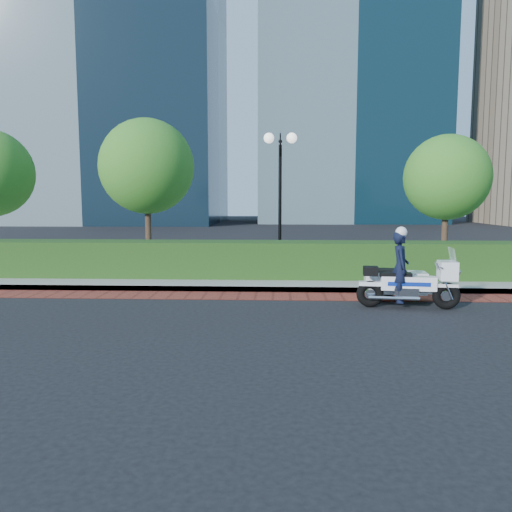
{
  "coord_description": "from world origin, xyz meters",
  "views": [
    {
      "loc": [
        0.96,
        -10.38,
        2.33
      ],
      "look_at": [
        0.43,
        1.33,
        1.0
      ],
      "focal_mm": 35.0,
      "sensor_mm": 36.0,
      "label": 1
    }
  ],
  "objects_px": {
    "lamppost": "(280,179)",
    "police_motorcycle": "(402,278)",
    "tree_c": "(447,178)",
    "tree_b": "(147,167)"
  },
  "relations": [
    {
      "from": "tree_b",
      "to": "tree_c",
      "type": "xyz_separation_m",
      "value": [
        10.0,
        -0.0,
        -0.39
      ]
    },
    {
      "from": "lamppost",
      "to": "police_motorcycle",
      "type": "distance_m",
      "value": 5.81
    },
    {
      "from": "lamppost",
      "to": "tree_c",
      "type": "xyz_separation_m",
      "value": [
        5.5,
        1.3,
        0.09
      ]
    },
    {
      "from": "lamppost",
      "to": "police_motorcycle",
      "type": "relative_size",
      "value": 1.93
    },
    {
      "from": "tree_b",
      "to": "police_motorcycle",
      "type": "distance_m",
      "value": 9.7
    },
    {
      "from": "tree_b",
      "to": "police_motorcycle",
      "type": "height_order",
      "value": "tree_b"
    },
    {
      "from": "lamppost",
      "to": "tree_c",
      "type": "height_order",
      "value": "tree_c"
    },
    {
      "from": "lamppost",
      "to": "police_motorcycle",
      "type": "bearing_deg",
      "value": -59.58
    },
    {
      "from": "lamppost",
      "to": "police_motorcycle",
      "type": "xyz_separation_m",
      "value": [
        2.69,
        -4.58,
        -2.36
      ]
    },
    {
      "from": "tree_b",
      "to": "police_motorcycle",
      "type": "xyz_separation_m",
      "value": [
        7.19,
        -5.88,
        -2.83
      ]
    }
  ]
}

